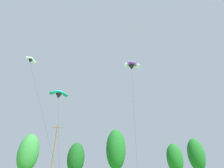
{
  "coord_description": "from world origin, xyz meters",
  "views": [
    {
      "loc": [
        -1.88,
        3.38,
        2.59
      ],
      "look_at": [
        2.63,
        23.65,
        13.45
      ],
      "focal_mm": 27.32,
      "sensor_mm": 36.0,
      "label": 1
    }
  ],
  "objects_px": {
    "utility_pole": "(54,153)",
    "parafoil_kite_high_teal": "(59,94)",
    "parafoil_kite_mid_purple": "(132,66)",
    "parafoil_kite_far_white": "(31,60)"
  },
  "relations": [
    {
      "from": "utility_pole",
      "to": "parafoil_kite_high_teal",
      "type": "xyz_separation_m",
      "value": [
        -0.22,
        -5.03,
        10.54
      ]
    },
    {
      "from": "parafoil_kite_high_teal",
      "to": "parafoil_kite_mid_purple",
      "type": "xyz_separation_m",
      "value": [
        13.46,
        -6.81,
        4.45
      ]
    },
    {
      "from": "parafoil_kite_far_white",
      "to": "parafoil_kite_mid_purple",
      "type": "bearing_deg",
      "value": -20.39
    },
    {
      "from": "utility_pole",
      "to": "parafoil_kite_far_white",
      "type": "height_order",
      "value": "parafoil_kite_far_white"
    },
    {
      "from": "parafoil_kite_mid_purple",
      "to": "parafoil_kite_high_teal",
      "type": "bearing_deg",
      "value": 153.18
    },
    {
      "from": "parafoil_kite_high_teal",
      "to": "parafoil_kite_far_white",
      "type": "distance_m",
      "value": 10.7
    },
    {
      "from": "parafoil_kite_high_teal",
      "to": "parafoil_kite_far_white",
      "type": "bearing_deg",
      "value": 173.23
    },
    {
      "from": "utility_pole",
      "to": "parafoil_kite_far_white",
      "type": "xyz_separation_m",
      "value": [
        -7.35,
        -4.19,
        18.48
      ]
    },
    {
      "from": "parafoil_kite_mid_purple",
      "to": "utility_pole",
      "type": "bearing_deg",
      "value": 138.19
    },
    {
      "from": "parafoil_kite_high_teal",
      "to": "parafoil_kite_far_white",
      "type": "height_order",
      "value": "parafoil_kite_far_white"
    }
  ]
}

